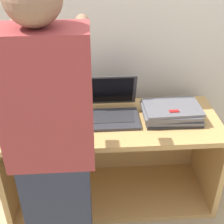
{
  "coord_description": "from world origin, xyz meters",
  "views": [
    {
      "loc": [
        -0.11,
        -1.41,
        1.81
      ],
      "look_at": [
        0.0,
        0.2,
        0.79
      ],
      "focal_mm": 50.0,
      "sensor_mm": 36.0,
      "label": 1
    }
  ],
  "objects_px": {
    "laptop_open": "(111,109)",
    "laptop_stack_left": "(50,119)",
    "person": "(53,153)",
    "laptop_stack_right": "(171,112)"
  },
  "relations": [
    {
      "from": "laptop_stack_left",
      "to": "person",
      "type": "height_order",
      "value": "person"
    },
    {
      "from": "laptop_stack_left",
      "to": "laptop_stack_right",
      "type": "distance_m",
      "value": 0.79
    },
    {
      "from": "laptop_stack_left",
      "to": "person",
      "type": "bearing_deg",
      "value": -81.42
    },
    {
      "from": "laptop_open",
      "to": "laptop_stack_left",
      "type": "height_order",
      "value": "laptop_open"
    },
    {
      "from": "laptop_open",
      "to": "person",
      "type": "relative_size",
      "value": 0.22
    },
    {
      "from": "laptop_open",
      "to": "laptop_stack_left",
      "type": "relative_size",
      "value": 0.95
    },
    {
      "from": "person",
      "to": "laptop_open",
      "type": "bearing_deg",
      "value": 61.24
    },
    {
      "from": "laptop_stack_right",
      "to": "laptop_open",
      "type": "bearing_deg",
      "value": 172.4
    },
    {
      "from": "laptop_stack_left",
      "to": "laptop_open",
      "type": "bearing_deg",
      "value": 8.6
    },
    {
      "from": "laptop_open",
      "to": "person",
      "type": "xyz_separation_m",
      "value": [
        -0.31,
        -0.57,
        0.12
      ]
    }
  ]
}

